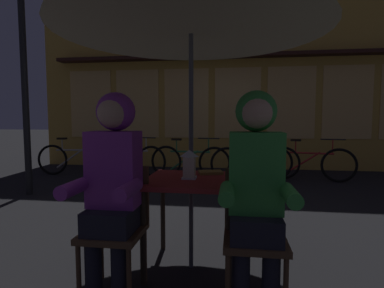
% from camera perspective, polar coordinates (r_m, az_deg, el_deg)
% --- Properties ---
extents(ground_plane, '(60.00, 60.00, 0.00)m').
position_cam_1_polar(ground_plane, '(2.68, -0.17, -22.16)').
color(ground_plane, black).
extents(cafe_table, '(0.72, 0.72, 0.74)m').
position_cam_1_polar(cafe_table, '(2.46, -0.17, -8.78)').
color(cafe_table, maroon).
rests_on(cafe_table, ground_plane).
extents(patio_umbrella, '(2.10, 2.10, 2.31)m').
position_cam_1_polar(patio_umbrella, '(2.54, -0.18, 24.17)').
color(patio_umbrella, '#4C4C51').
rests_on(patio_umbrella, ground_plane).
extents(lantern, '(0.11, 0.11, 0.23)m').
position_cam_1_polar(lantern, '(2.40, -0.51, -3.72)').
color(lantern, white).
rests_on(lantern, cafe_table).
extents(chair_left, '(0.40, 0.40, 0.87)m').
position_cam_1_polar(chair_left, '(2.28, -13.96, -13.93)').
color(chair_left, '#513823').
rests_on(chair_left, ground_plane).
extents(chair_right, '(0.40, 0.40, 0.87)m').
position_cam_1_polar(chair_right, '(2.13, 11.70, -15.22)').
color(chair_right, '#513823').
rests_on(chair_right, ground_plane).
extents(person_left_hooded, '(0.45, 0.56, 1.40)m').
position_cam_1_polar(person_left_hooded, '(2.14, -14.72, -5.29)').
color(person_left_hooded, black).
rests_on(person_left_hooded, ground_plane).
extents(person_right_hooded, '(0.45, 0.56, 1.40)m').
position_cam_1_polar(person_right_hooded, '(1.98, 11.98, -6.03)').
color(person_right_hooded, black).
rests_on(person_right_hooded, ground_plane).
extents(shopfront_building, '(10.00, 0.93, 6.20)m').
position_cam_1_polar(shopfront_building, '(7.99, 8.70, 18.23)').
color(shopfront_building, gold).
rests_on(shopfront_building, ground_plane).
extents(street_lamp, '(0.32, 0.32, 3.88)m').
position_cam_1_polar(street_lamp, '(5.67, -29.45, 19.47)').
color(street_lamp, black).
rests_on(street_lamp, ground_plane).
extents(bicycle_nearest, '(1.68, 0.23, 0.84)m').
position_cam_1_polar(bicycle_nearest, '(7.04, -21.14, -2.67)').
color(bicycle_nearest, black).
rests_on(bicycle_nearest, ground_plane).
extents(bicycle_second, '(1.66, 0.37, 0.84)m').
position_cam_1_polar(bicycle_second, '(6.65, -11.61, -2.87)').
color(bicycle_second, black).
rests_on(bicycle_second, ground_plane).
extents(bicycle_third, '(1.68, 0.18, 0.84)m').
position_cam_1_polar(bicycle_third, '(6.23, -0.43, -3.27)').
color(bicycle_third, black).
rests_on(bicycle_third, ground_plane).
extents(bicycle_fourth, '(1.66, 0.35, 0.84)m').
position_cam_1_polar(bicycle_fourth, '(6.18, 11.21, -3.43)').
color(bicycle_fourth, black).
rests_on(bicycle_fourth, ground_plane).
extents(bicycle_fifth, '(1.65, 0.40, 0.84)m').
position_cam_1_polar(bicycle_fifth, '(6.41, 21.43, -3.38)').
color(bicycle_fifth, black).
rests_on(bicycle_fifth, ground_plane).
extents(book, '(0.23, 0.19, 0.02)m').
position_cam_1_polar(book, '(2.63, 3.53, -5.37)').
color(book, olive).
rests_on(book, cafe_table).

